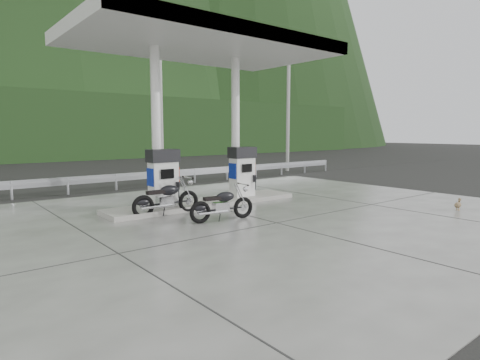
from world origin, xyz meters
TOP-DOWN VIEW (x-y plane):
  - ground at (0.00, 0.00)m, footprint 160.00×160.00m
  - forecourt_apron at (0.00, 0.00)m, footprint 18.00×14.00m
  - pump_island at (0.00, 2.50)m, footprint 7.00×1.40m
  - gas_pump_left at (-1.60, 2.50)m, footprint 0.95×0.55m
  - gas_pump_right at (1.60, 2.50)m, footprint 0.95×0.55m
  - canopy_column_left at (-1.60, 2.90)m, footprint 0.30×0.30m
  - canopy_column_right at (1.60, 2.90)m, footprint 0.30×0.30m
  - canopy_roof at (0.00, 2.50)m, footprint 8.50×5.00m
  - guardrail at (0.00, 8.00)m, footprint 26.00×0.16m
  - road at (0.00, 11.50)m, footprint 60.00×7.00m
  - utility_pole_b at (2.00, 9.50)m, footprint 0.22×0.22m
  - utility_pole_c at (11.00, 9.50)m, footprint 0.22×0.22m
  - tree_band at (0.00, 30.00)m, footprint 80.00×6.00m
  - motorcycle_left at (-1.85, 1.86)m, footprint 2.06×0.67m
  - motorcycle_right at (-0.99, 0.18)m, footprint 1.92×0.84m
  - duck at (5.78, -3.31)m, footprint 0.46×0.19m

SIDE VIEW (x-z plane):
  - ground at x=0.00m, z-range 0.00..0.00m
  - road at x=0.00m, z-range 0.00..0.01m
  - forecourt_apron at x=0.00m, z-range 0.00..0.02m
  - pump_island at x=0.00m, z-range 0.02..0.17m
  - duck at x=5.78m, z-range 0.02..0.34m
  - motorcycle_right at x=-0.99m, z-range 0.02..0.90m
  - motorcycle_left at x=-1.85m, z-range 0.02..0.99m
  - guardrail at x=0.00m, z-range 0.00..1.42m
  - gas_pump_left at x=-1.60m, z-range 0.17..1.97m
  - gas_pump_right at x=1.60m, z-range 0.17..1.97m
  - canopy_column_left at x=-1.60m, z-range 0.17..5.17m
  - canopy_column_right at x=1.60m, z-range 0.17..5.17m
  - tree_band at x=0.00m, z-range 0.00..6.00m
  - utility_pole_b at x=2.00m, z-range 0.00..8.00m
  - utility_pole_c at x=11.00m, z-range 0.00..8.00m
  - canopy_roof at x=0.00m, z-range 5.17..5.57m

